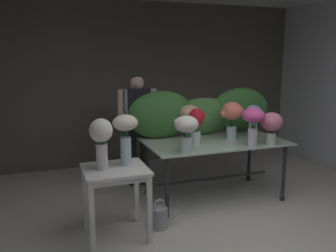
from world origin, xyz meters
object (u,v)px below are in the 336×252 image
Objects in this scene: vase_coral_carnations at (232,115)px; vase_ivory_dahlias at (186,129)px; side_table_white at (115,178)px; vase_crimson_peonies at (196,123)px; florist at (138,119)px; vase_peach_snapdragons at (190,117)px; vase_lilac_ranunculus at (253,117)px; watering_can at (160,218)px; vase_rosy_anemones at (271,124)px; vase_fuchsia_tulips at (253,121)px; vase_cream_lisianthus_tall at (125,133)px; vase_white_roses_tall at (101,138)px; display_table_glass at (214,149)px.

vase_coral_carnations is 1.16× the size of vase_ivory_dahlias.
side_table_white is 1.34m from vase_crimson_peonies.
vase_peach_snapdragons is at bearing -45.37° from florist.
vase_peach_snapdragons reaches higher than vase_lilac_ranunculus.
side_table_white is 1.61m from florist.
florist is at bearing 84.52° from watering_can.
vase_ivory_dahlias is at bearing -79.01° from florist.
vase_coral_carnations reaches higher than side_table_white.
vase_rosy_anemones is 0.29m from vase_fuchsia_tulips.
vase_fuchsia_tulips is at bearing -49.88° from vase_peach_snapdragons.
vase_peach_snapdragons is 0.87m from vase_lilac_ranunculus.
watering_can is at bearing -172.05° from vase_fuchsia_tulips.
vase_cream_lisianthus_tall is (0.13, 0.06, 0.46)m from side_table_white.
side_table_white is at bearing -178.56° from watering_can.
vase_peach_snapdragons is 1.02× the size of vase_lilac_ranunculus.
vase_ivory_dahlias is at bearing -116.97° from vase_peach_snapdragons.
vase_cream_lisianthus_tall is (-1.91, -0.15, 0.06)m from vase_rosy_anemones.
vase_peach_snapdragons is 0.87× the size of vase_white_roses_tall.
side_table_white is at bearing -163.07° from vase_lilac_ranunculus.
watering_can is at bearing -153.78° from vase_coral_carnations.
vase_crimson_peonies is at bearing 22.61° from vase_white_roses_tall.
vase_crimson_peonies is (1.15, 0.53, 0.42)m from side_table_white.
vase_coral_carnations is at bearing 18.39° from vase_white_roses_tall.
florist is 1.62m from vase_white_roses_tall.
vase_fuchsia_tulips is (1.13, -1.24, 0.11)m from florist.
side_table_white is 0.45m from vase_white_roses_tall.
display_table_glass is 0.82m from vase_ivory_dahlias.
vase_fuchsia_tulips is at bearing 7.95° from watering_can.
florist is 1.27m from vase_ivory_dahlias.
vase_peach_snapdragons is 0.96× the size of vase_fuchsia_tulips.
vase_crimson_peonies is (0.52, -0.90, 0.07)m from florist.
vase_fuchsia_tulips is at bearing 4.52° from vase_cream_lisianthus_tall.
florist is at bearing 135.41° from display_table_glass.
vase_fuchsia_tulips reaches higher than vase_ivory_dahlias.
vase_peach_snapdragons is at bearing 154.21° from vase_coral_carnations.
florist is at bearing 66.38° from side_table_white.
vase_lilac_ranunculus is at bearing 57.09° from vase_fuchsia_tulips.
vase_crimson_peonies reaches higher than vase_ivory_dahlias.
vase_white_roses_tall is at bearing -157.39° from vase_crimson_peonies.
vase_coral_carnations is 1.06× the size of vase_fuchsia_tulips.
vase_peach_snapdragons is at bearing 32.56° from vase_white_roses_tall.
vase_peach_snapdragons reaches higher than vase_rosy_anemones.
vase_lilac_ranunculus is 0.94× the size of vase_fuchsia_tulips.
vase_fuchsia_tulips reaches higher than display_table_glass.
vase_ivory_dahlias is at bearing 25.51° from watering_can.
vase_crimson_peonies is 1.31× the size of watering_can.
vase_crimson_peonies is (-0.31, -0.08, 0.39)m from display_table_glass.
florist is 3.01× the size of vase_cream_lisianthus_tall.
vase_lilac_ranunculus is at bearing 5.62° from vase_crimson_peonies.
vase_fuchsia_tulips is at bearing 5.72° from vase_white_roses_tall.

